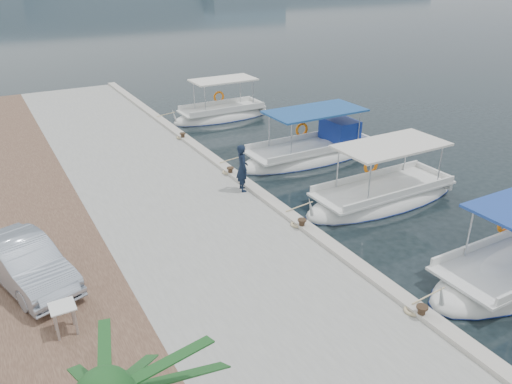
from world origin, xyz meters
TOP-DOWN VIEW (x-y plane):
  - ground at (0.00, 0.00)m, footprint 400.00×400.00m
  - concrete_quay at (-3.00, 5.00)m, footprint 6.00×40.00m
  - quay_curb at (-0.22, 5.00)m, footprint 0.44×40.00m
  - cobblestone_strip at (-8.00, 5.00)m, footprint 4.00×40.00m
  - fishing_caique_c at (3.99, 2.51)m, footprint 6.80×2.32m
  - fishing_caique_d at (4.35, 7.57)m, footprint 7.31×2.46m
  - fishing_caique_e at (3.57, 15.35)m, footprint 5.96×2.09m
  - mooring_bollards at (-0.35, 1.50)m, footprint 0.28×20.28m
  - fisherman at (-0.60, 5.01)m, footprint 0.54×0.71m
  - parked_car at (-8.23, 2.57)m, footprint 2.35×3.96m
  - folding_table at (-7.75, 0.10)m, footprint 0.55×0.55m

SIDE VIEW (x-z plane):
  - ground at x=0.00m, z-range 0.00..0.00m
  - fishing_caique_c at x=3.99m, z-range -1.29..1.54m
  - fishing_caique_e at x=3.57m, z-range -1.29..1.54m
  - fishing_caique_d at x=4.35m, z-range -1.23..1.60m
  - concrete_quay at x=-3.00m, z-range 0.00..0.50m
  - cobblestone_strip at x=-8.00m, z-range 0.00..0.50m
  - quay_curb at x=-0.22m, z-range 0.50..0.62m
  - mooring_bollards at x=-0.35m, z-range 0.53..0.86m
  - folding_table at x=-7.75m, z-range 0.66..1.39m
  - parked_car at x=-8.23m, z-range 0.50..1.73m
  - fisherman at x=-0.60m, z-range 0.50..2.27m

